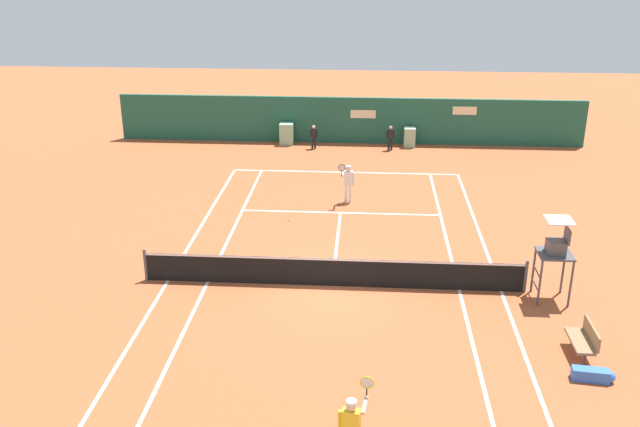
% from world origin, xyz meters
% --- Properties ---
extents(ground_plane, '(80.00, 80.00, 0.01)m').
position_xyz_m(ground_plane, '(-0.00, 0.58, 0.00)').
color(ground_plane, '#A8512D').
extents(tennis_net, '(12.10, 0.10, 1.07)m').
position_xyz_m(tennis_net, '(0.00, 0.00, 0.51)').
color(tennis_net, '#4C4C51').
rests_on(tennis_net, ground_plane).
extents(sponsor_back_wall, '(25.00, 1.02, 2.48)m').
position_xyz_m(sponsor_back_wall, '(-0.03, 16.97, 1.20)').
color(sponsor_back_wall, '#1E5642').
rests_on(sponsor_back_wall, ground_plane).
extents(umpire_chair, '(1.00, 1.00, 2.62)m').
position_xyz_m(umpire_chair, '(6.68, -0.41, 1.67)').
color(umpire_chair, '#47474C').
rests_on(umpire_chair, ground_plane).
extents(player_bench, '(0.54, 1.30, 0.88)m').
position_xyz_m(player_bench, '(6.80, -3.50, 0.51)').
color(player_bench, '#38383D').
rests_on(player_bench, ground_plane).
extents(equipment_bag, '(1.06, 0.40, 0.32)m').
position_xyz_m(equipment_bag, '(6.77, -4.65, 0.16)').
color(equipment_bag, blue).
rests_on(equipment_bag, ground_plane).
extents(player_on_baseline, '(0.67, 0.66, 1.83)m').
position_xyz_m(player_on_baseline, '(0.25, 7.63, 0.96)').
color(player_on_baseline, white).
rests_on(player_on_baseline, ground_plane).
extents(player_near_side, '(0.73, 0.68, 1.87)m').
position_xyz_m(player_near_side, '(0.82, -8.07, 0.99)').
color(player_near_side, yellow).
rests_on(player_near_side, ground_plane).
extents(ball_kid_centre_post, '(0.43, 0.20, 1.30)m').
position_xyz_m(ball_kid_centre_post, '(2.21, 15.64, 0.75)').
color(ball_kid_centre_post, black).
rests_on(ball_kid_centre_post, ground_plane).
extents(ball_kid_left_post, '(0.42, 0.18, 1.27)m').
position_xyz_m(ball_kid_left_post, '(-1.81, 15.64, 0.73)').
color(ball_kid_left_post, black).
rests_on(ball_kid_left_post, ground_plane).
extents(tennis_ball_by_sideline, '(0.07, 0.07, 0.07)m').
position_xyz_m(tennis_ball_by_sideline, '(-3.93, 10.47, 0.03)').
color(tennis_ball_by_sideline, '#CCE033').
rests_on(tennis_ball_by_sideline, ground_plane).
extents(tennis_ball_mid_court, '(0.07, 0.07, 0.07)m').
position_xyz_m(tennis_ball_mid_court, '(-1.99, 5.41, 0.03)').
color(tennis_ball_mid_court, '#CCE033').
rests_on(tennis_ball_mid_court, ground_plane).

